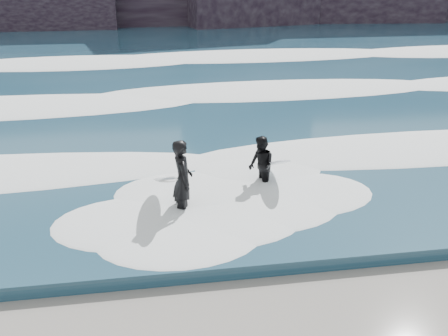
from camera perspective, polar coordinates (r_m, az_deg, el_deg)
The scene contains 6 objects.
sea at distance 34.37m, azimuth -7.68°, elevation 13.03°, with size 90.00×52.00×0.30m, color navy.
foam_near at distance 14.90m, azimuth -5.25°, elevation 1.63°, with size 60.00×3.20×0.20m, color white.
foam_mid at distance 21.57m, azimuth -6.60°, elevation 8.22°, with size 60.00×4.00×0.24m, color white.
foam_far at distance 30.37m, azimuth -7.46°, elevation 12.38°, with size 60.00×4.80×0.30m, color white.
surfer_left at distance 11.65m, azimuth -5.02°, elevation -1.35°, with size 1.03×1.93×1.97m.
surfer_right at distance 13.01m, azimuth 4.46°, elevation 0.31°, with size 1.06×1.77×1.56m.
Camera 1 is at (-0.81, -4.91, 5.68)m, focal length 40.00 mm.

